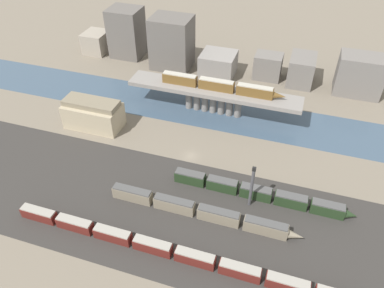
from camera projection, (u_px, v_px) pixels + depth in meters
name	position (u px, v px, depth m)	size (l,w,h in m)	color
ground_plane	(191.00, 156.00, 121.88)	(400.00, 400.00, 0.00)	#756B5B
railbed_yard	(164.00, 210.00, 104.23)	(280.00, 42.00, 0.01)	#33302D
river_water	(213.00, 112.00, 141.66)	(320.00, 22.07, 0.01)	#3D5166
bridge	(213.00, 94.00, 136.79)	(63.86, 9.65, 9.83)	gray
train_on_bridge	(220.00, 85.00, 133.66)	(45.23, 2.67, 3.94)	brown
train_yard_near	(178.00, 253.00, 91.41)	(90.97, 2.62, 3.40)	#5B1E19
train_yard_mid	(200.00, 211.00, 101.36)	(53.48, 2.65, 3.98)	gray
train_yard_far	(260.00, 193.00, 106.59)	(51.81, 2.92, 3.78)	#23381E
warehouse_building	(93.00, 114.00, 131.65)	(19.88, 10.20, 10.55)	tan
signal_tower	(252.00, 187.00, 101.33)	(1.00, 0.86, 14.24)	#4C4C51
city_block_far_left	(96.00, 42.00, 178.40)	(10.56, 11.85, 9.64)	gray
city_block_left	(127.00, 33.00, 171.71)	(14.27, 12.77, 22.11)	#605B56
city_block_center	(172.00, 43.00, 162.75)	(17.12, 13.84, 22.48)	#605B56
city_block_right	(218.00, 64.00, 161.09)	(14.57, 13.58, 9.66)	gray
city_block_far_right	(268.00, 66.00, 158.72)	(11.33, 9.02, 10.48)	slate
city_block_tall	(301.00, 70.00, 155.29)	(10.21, 14.72, 11.50)	slate
city_block_low	(360.00, 75.00, 147.28)	(17.65, 11.47, 15.95)	slate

